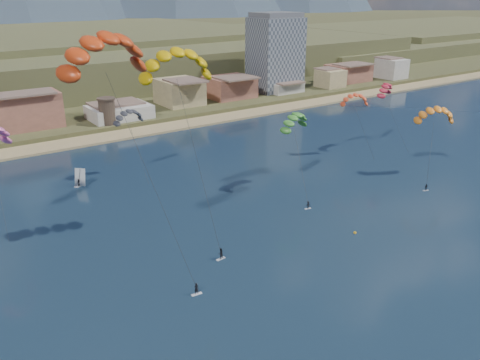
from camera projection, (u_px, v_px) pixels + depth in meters
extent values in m
plane|color=black|center=(369.00, 313.00, 69.16)|extent=(2400.00, 2400.00, 0.00)
cube|color=tan|center=(103.00, 137.00, 150.06)|extent=(2200.00, 12.00, 0.90)
cube|color=brown|center=(98.00, 57.00, 255.05)|extent=(320.00, 150.00, 15.00)
cube|color=brown|center=(394.00, 42.00, 361.86)|extent=(240.00, 120.00, 8.00)
cube|color=brown|center=(445.00, 31.00, 433.42)|extent=(260.00, 140.00, 12.00)
cube|color=gray|center=(275.00, 55.00, 205.95)|extent=(20.00, 16.00, 30.00)
cube|color=#59595E|center=(276.00, 15.00, 200.11)|extent=(18.00, 14.40, 2.00)
cylinder|color=#47382D|center=(107.00, 112.00, 156.73)|extent=(5.20, 5.20, 8.00)
cylinder|color=#47382D|center=(106.00, 99.00, 155.16)|extent=(5.82, 5.82, 0.60)
cube|color=silver|center=(197.00, 294.00, 73.37)|extent=(1.71, 0.66, 0.11)
imported|color=black|center=(196.00, 288.00, 73.00)|extent=(0.74, 0.53, 1.92)
cylinder|color=#262626|center=(153.00, 186.00, 69.28)|extent=(0.05, 0.05, 33.53)
cube|color=silver|center=(221.00, 259.00, 82.98)|extent=(1.75, 0.72, 0.11)
imported|color=black|center=(221.00, 253.00, 82.60)|extent=(1.04, 0.85, 1.96)
cylinder|color=#262626|center=(199.00, 166.00, 82.42)|extent=(0.05, 0.05, 30.30)
cube|color=silver|center=(426.00, 190.00, 111.19)|extent=(1.41, 0.84, 0.09)
imported|color=black|center=(426.00, 187.00, 110.89)|extent=(0.99, 0.67, 1.56)
cylinder|color=#262626|center=(430.00, 153.00, 114.23)|extent=(0.05, 0.05, 17.42)
cube|color=silver|center=(308.00, 208.00, 101.99)|extent=(1.45, 0.69, 0.09)
imported|color=black|center=(308.00, 205.00, 101.68)|extent=(1.14, 0.79, 1.61)
cylinder|color=#262626|center=(301.00, 165.00, 105.26)|extent=(0.05, 0.05, 18.11)
cylinder|color=#262626|center=(3.00, 195.00, 88.73)|extent=(0.04, 0.04, 17.29)
cylinder|color=#262626|center=(138.00, 154.00, 114.43)|extent=(0.04, 0.04, 15.26)
cylinder|color=#262626|center=(363.00, 133.00, 130.54)|extent=(0.04, 0.04, 15.55)
cylinder|color=#262626|center=(393.00, 125.00, 135.31)|extent=(0.04, 0.04, 16.95)
cube|color=silver|center=(79.00, 186.00, 113.58)|extent=(2.46, 1.07, 0.12)
imported|color=black|center=(79.00, 182.00, 113.24)|extent=(0.91, 0.67, 1.71)
cube|color=white|center=(80.00, 177.00, 113.01)|extent=(1.33, 2.69, 4.08)
sphere|color=gold|center=(355.00, 233.00, 91.73)|extent=(0.60, 0.60, 0.60)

